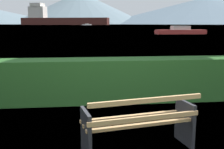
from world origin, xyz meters
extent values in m
plane|color=olive|center=(0.00, 0.00, 0.00)|extent=(1400.00, 1400.00, 0.00)
plane|color=#6B8EA3|center=(0.00, 307.38, 0.00)|extent=(620.00, 620.00, 0.00)
cube|color=tan|center=(0.04, -0.19, 0.45)|extent=(1.62, 0.38, 0.04)
cube|color=tan|center=(0.00, 0.00, 0.45)|extent=(1.62, 0.38, 0.04)
cube|color=tan|center=(-0.04, 0.19, 0.45)|extent=(1.62, 0.38, 0.04)
cube|color=tan|center=(0.05, -0.26, 0.57)|extent=(1.62, 0.36, 0.06)
cube|color=tan|center=(0.06, -0.31, 0.84)|extent=(1.62, 0.36, 0.06)
cube|color=#2D2D33|center=(-0.76, -0.17, 0.34)|extent=(0.15, 0.51, 0.68)
cube|color=#2D2D33|center=(0.77, 0.13, 0.34)|extent=(0.15, 0.51, 0.68)
cube|color=#285B23|center=(0.00, 2.69, 0.51)|extent=(6.41, 0.79, 1.02)
cube|color=#471E19|center=(-17.25, 306.27, 3.74)|extent=(95.15, 40.99, 7.48)
cube|color=silver|center=(-46.45, 315.42, 13.46)|extent=(19.93, 16.32, 11.96)
cube|color=silver|center=(-46.45, 315.42, 21.31)|extent=(15.39, 16.02, 3.74)
cube|color=silver|center=(4.96, 250.21, 0.42)|extent=(8.59, 5.47, 0.84)
cube|color=silver|center=(4.96, 250.21, 1.10)|extent=(3.43, 2.92, 0.53)
cube|color=#B2332D|center=(16.17, 42.87, 0.37)|extent=(8.44, 2.42, 0.73)
cube|color=beige|center=(16.17, 42.87, 1.07)|extent=(3.04, 1.68, 0.67)
cone|color=slate|center=(0.00, 545.11, 30.00)|extent=(256.87, 256.87, 60.01)
cone|color=slate|center=(242.12, 527.80, 25.69)|extent=(413.28, 413.28, 51.38)
camera|label=1|loc=(-0.81, -3.84, 1.85)|focal=44.93mm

